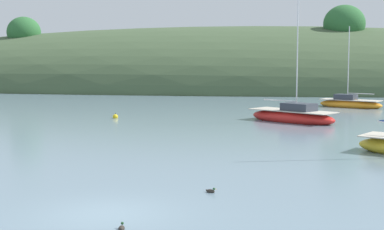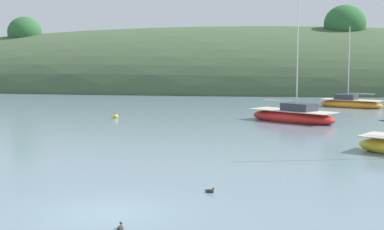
% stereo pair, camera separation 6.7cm
% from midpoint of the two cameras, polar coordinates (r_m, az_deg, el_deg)
% --- Properties ---
extents(ground_plane, '(400.00, 400.00, 0.00)m').
position_cam_midpoint_polar(ground_plane, '(19.10, -8.27, -9.54)').
color(ground_plane, slate).
extents(far_shoreline_hill, '(150.00, 36.00, 22.36)m').
position_cam_midpoint_polar(far_shoreline_hill, '(92.17, 4.68, 2.60)').
color(far_shoreline_hill, '#425638').
rests_on(far_shoreline_hill, ground).
extents(sailboat_black_sloop, '(7.52, 6.54, 11.21)m').
position_cam_midpoint_polar(sailboat_black_sloop, '(45.61, 9.96, -0.11)').
color(sailboat_black_sloop, red).
rests_on(sailboat_black_sloop, ground).
extents(sailboat_blue_center, '(6.67, 4.93, 8.29)m').
position_cam_midpoint_polar(sailboat_blue_center, '(60.09, 15.37, 1.10)').
color(sailboat_blue_center, orange).
rests_on(sailboat_blue_center, ground).
extents(mooring_buoy_outer, '(0.44, 0.44, 0.54)m').
position_cam_midpoint_polar(mooring_buoy_outer, '(48.05, -7.49, -0.17)').
color(mooring_buoy_outer, yellow).
rests_on(mooring_buoy_outer, ground).
extents(duck_trailing, '(0.41, 0.29, 0.24)m').
position_cam_midpoint_polar(duck_trailing, '(21.67, 1.87, -7.50)').
color(duck_trailing, '#2D2823').
rests_on(duck_trailing, ground).
extents(duck_lead, '(0.21, 0.43, 0.24)m').
position_cam_midpoint_polar(duck_lead, '(17.28, -6.96, -10.98)').
color(duck_lead, '#2D2823').
rests_on(duck_lead, ground).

